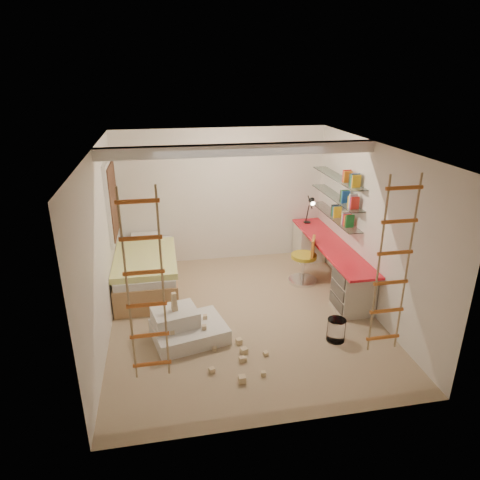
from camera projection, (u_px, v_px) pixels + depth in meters
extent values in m
plane|color=tan|center=(244.00, 315.00, 6.68)|extent=(4.50, 4.50, 0.00)
cube|color=white|center=(240.00, 150.00, 6.03)|extent=(4.00, 0.18, 0.16)
cube|color=white|center=(111.00, 200.00, 7.15)|extent=(0.06, 1.15, 1.35)
cube|color=#4C2D1E|center=(114.00, 200.00, 7.15)|extent=(0.02, 1.00, 1.20)
cylinder|color=white|center=(336.00, 330.00, 6.01)|extent=(0.26, 0.26, 0.33)
cube|color=red|center=(331.00, 245.00, 7.46)|extent=(0.55, 2.80, 0.04)
cube|color=beige|center=(309.00, 242.00, 8.61)|extent=(0.52, 0.55, 0.71)
cube|color=beige|center=(353.00, 291.00, 6.69)|extent=(0.52, 0.55, 0.71)
cube|color=#4C4742|center=(338.00, 277.00, 6.55)|extent=(0.02, 0.50, 0.18)
cube|color=#4C4742|center=(337.00, 290.00, 6.63)|extent=(0.02, 0.50, 0.18)
cube|color=#4C4742|center=(336.00, 303.00, 6.71)|extent=(0.02, 0.50, 0.18)
cube|color=white|center=(335.00, 216.00, 7.61)|extent=(0.25, 1.80, 0.01)
cube|color=white|center=(336.00, 197.00, 7.48)|extent=(0.25, 1.80, 0.01)
cube|color=white|center=(338.00, 178.00, 7.35)|extent=(0.25, 1.80, 0.01)
cube|color=#AD7F51|center=(147.00, 276.00, 7.47)|extent=(1.00, 2.00, 0.45)
cube|color=white|center=(146.00, 261.00, 7.37)|extent=(0.95, 1.95, 0.12)
cube|color=#DBED31|center=(145.00, 258.00, 7.19)|extent=(1.02, 1.60, 0.10)
cube|color=white|center=(146.00, 238.00, 8.05)|extent=(0.55, 0.35, 0.12)
cylinder|color=black|center=(307.00, 222.00, 8.50)|extent=(0.14, 0.14, 0.02)
cylinder|color=black|center=(308.00, 213.00, 8.43)|extent=(0.02, 0.15, 0.36)
cylinder|color=black|center=(310.00, 202.00, 8.24)|extent=(0.02, 0.27, 0.20)
cone|color=black|center=(312.00, 201.00, 8.12)|extent=(0.12, 0.14, 0.15)
cylinder|color=#FFEABF|center=(313.00, 204.00, 8.09)|extent=(0.08, 0.04, 0.08)
cylinder|color=gold|center=(304.00, 256.00, 7.56)|extent=(0.59, 0.59, 0.06)
cube|color=#C27325|center=(313.00, 247.00, 7.44)|extent=(0.18, 0.33, 0.32)
cylinder|color=silver|center=(303.00, 268.00, 7.64)|extent=(0.07, 0.07, 0.45)
cylinder|color=silver|center=(302.00, 280.00, 7.74)|extent=(0.68, 0.68, 0.05)
cube|color=silver|center=(189.00, 332.00, 6.07)|extent=(1.14, 0.98, 0.22)
cube|color=silver|center=(175.00, 317.00, 6.02)|extent=(0.70, 0.62, 0.22)
cube|color=#CCB284|center=(175.00, 308.00, 5.96)|extent=(0.10, 0.10, 0.08)
cube|color=#CCB284|center=(174.00, 303.00, 5.94)|extent=(0.08, 0.08, 0.07)
cube|color=#CCB284|center=(174.00, 297.00, 5.90)|extent=(0.07, 0.07, 0.12)
cube|color=#CCB284|center=(204.00, 327.00, 5.92)|extent=(0.06, 0.06, 0.06)
cube|color=#CCB284|center=(205.00, 317.00, 6.17)|extent=(0.06, 0.06, 0.06)
cube|color=#CCB284|center=(172.00, 332.00, 5.81)|extent=(0.06, 0.06, 0.06)
cube|color=#CCB284|center=(245.00, 358.00, 5.62)|extent=(0.07, 0.07, 0.07)
cube|color=#CCB284|center=(242.00, 380.00, 5.23)|extent=(0.07, 0.07, 0.07)
cube|color=#CCB284|center=(212.00, 370.00, 5.40)|extent=(0.07, 0.07, 0.07)
cube|color=#CCB284|center=(244.00, 351.00, 5.76)|extent=(0.07, 0.07, 0.07)
cube|color=#CCB284|center=(266.00, 353.00, 5.72)|extent=(0.07, 0.07, 0.07)
cube|color=#CCB284|center=(215.00, 349.00, 5.82)|extent=(0.07, 0.07, 0.07)
cube|color=#CCB284|center=(263.00, 373.00, 5.35)|extent=(0.07, 0.07, 0.07)
cube|color=#CCB284|center=(242.00, 359.00, 5.60)|extent=(0.07, 0.07, 0.07)
cube|color=#CCB284|center=(239.00, 341.00, 5.97)|extent=(0.07, 0.07, 0.07)
cube|color=#1E722D|center=(335.00, 210.00, 7.57)|extent=(0.14, 0.70, 0.22)
cube|color=#262626|center=(337.00, 191.00, 7.44)|extent=(0.14, 0.52, 0.22)
cube|color=orange|center=(338.00, 171.00, 7.31)|extent=(0.14, 0.46, 0.22)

